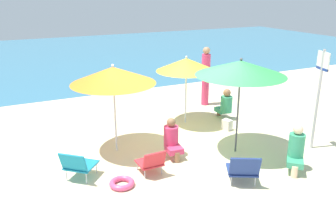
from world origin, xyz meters
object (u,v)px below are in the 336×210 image
Objects in this scene: beach_chair_a at (243,169)px; beach_bag at (227,125)px; beach_chair_b at (78,164)px; swim_ring at (122,183)px; beach_chair_c at (151,162)px; person_b at (206,75)px; umbrella_orange at (113,75)px; person_a at (225,104)px; umbrella_yellow at (186,65)px; person_d at (296,149)px; umbrella_green at (241,68)px; warning_sign at (320,87)px; person_c at (172,138)px.

beach_chair_a is 2.90× the size of beach_bag.
beach_chair_b is 0.91m from swim_ring.
beach_chair_c is (-1.38, 1.06, -0.04)m from beach_chair_a.
beach_bag is (-0.58, -2.04, -0.81)m from person_b.
umbrella_orange reaches higher than person_a.
umbrella_yellow is 3.53m from person_d.
person_d is at bearing -66.38° from umbrella_green.
warning_sign is at bearing -58.23° from beach_chair_b.
umbrella_yellow is 1.87m from beach_bag.
person_a is at bearing 122.77° from warning_sign.
person_d reaches higher than person_a.
person_c is at bearing -44.97° from beach_chair_b.
beach_chair_b is at bearing 109.68° from person_a.
beach_chair_c is 3.98m from warning_sign.
warning_sign is at bearing -94.62° from person_b.
person_a reaches higher than beach_chair_c.
warning_sign is (5.09, -0.87, 1.12)m from beach_chair_b.
umbrella_orange reaches higher than person_c.
warning_sign reaches higher than person_a.
beach_chair_a is 3.48m from person_a.
umbrella_green reaches higher than person_b.
person_d is at bearing -134.81° from warning_sign.
beach_chair_a reaches higher than beach_chair_c.
person_c is at bearing -159.09° from beach_bag.
beach_chair_b is 4.23m from person_d.
person_b reaches higher than beach_bag.
person_a is 3.23× the size of beach_bag.
swim_ring is (-2.04, 0.91, -0.26)m from beach_chair_a.
beach_chair_b is 5.45m from person_b.
umbrella_yellow is at bearing 94.31° from umbrella_green.
person_d is (1.25, -0.02, 0.16)m from beach_chair_a.
umbrella_green is 1.17× the size of person_b.
person_b is at bearing 74.04° from beach_bag.
person_a is 2.77m from person_c.
swim_ring is at bearing -150.91° from person_b.
person_d is at bearing -110.51° from person_b.
swim_ring is at bearing -104.42° from umbrella_orange.
warning_sign reaches higher than person_c.
person_c reaches higher than beach_chair_a.
beach_chair_a is at bearing -149.27° from warning_sign.
person_a is (1.13, -0.22, -1.17)m from umbrella_yellow.
person_c is 2.51m from person_d.
umbrella_green is 0.94× the size of warning_sign.
beach_chair_c is at bearing -69.11° from person_d.
person_a is at bearing -109.84° from person_b.
umbrella_orange is at bearing 62.82° from beach_chair_a.
umbrella_yellow reaches higher than beach_chair_a.
umbrella_yellow reaches higher than swim_ring.
person_b is at bearing 40.84° from umbrella_yellow.
umbrella_yellow is 2.08m from umbrella_green.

